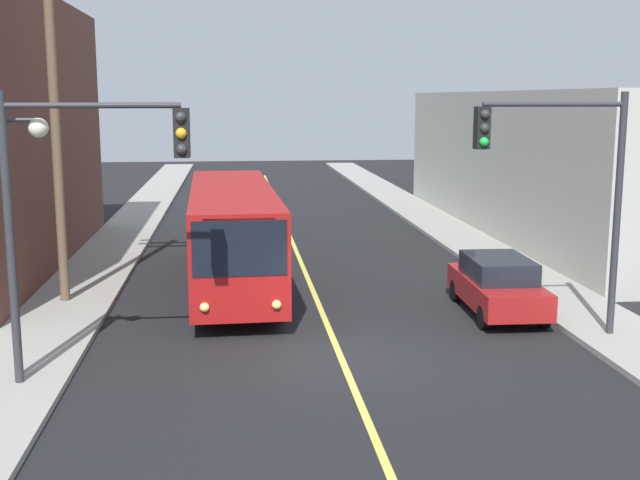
% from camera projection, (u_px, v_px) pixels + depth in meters
% --- Properties ---
extents(ground_plane, '(120.00, 120.00, 0.00)m').
position_uv_depth(ground_plane, '(341.00, 358.00, 18.69)').
color(ground_plane, black).
extents(sidewalk_left, '(2.50, 90.00, 0.15)m').
position_uv_depth(sidewalk_left, '(95.00, 271.00, 27.70)').
color(sidewalk_left, gray).
rests_on(sidewalk_left, ground).
extents(sidewalk_right, '(2.50, 90.00, 0.15)m').
position_uv_depth(sidewalk_right, '(501.00, 262.00, 29.24)').
color(sidewalk_right, gray).
rests_on(sidewalk_right, ground).
extents(lane_stripe_center, '(0.16, 60.00, 0.01)m').
position_uv_depth(lane_stripe_center, '(293.00, 244.00, 33.37)').
color(lane_stripe_center, '#D8CC4C').
rests_on(lane_stripe_center, ground).
extents(building_right_warehouse, '(12.00, 25.64, 6.29)m').
position_uv_depth(building_right_warehouse, '(606.00, 162.00, 36.42)').
color(building_right_warehouse, '#B2B2A8').
rests_on(building_right_warehouse, ground).
extents(city_bus, '(2.92, 12.22, 3.20)m').
position_uv_depth(city_bus, '(232.00, 231.00, 25.55)').
color(city_bus, maroon).
rests_on(city_bus, ground).
extents(parked_car_red, '(1.93, 4.45, 1.62)m').
position_uv_depth(parked_car_red, '(497.00, 284.00, 22.40)').
color(parked_car_red, maroon).
rests_on(parked_car_red, ground).
extents(utility_pole_near, '(2.40, 0.28, 11.69)m').
position_uv_depth(utility_pole_near, '(53.00, 79.00, 22.35)').
color(utility_pole_near, brown).
rests_on(utility_pole_near, sidewalk_left).
extents(traffic_signal_left_corner, '(3.75, 0.48, 6.00)m').
position_uv_depth(traffic_signal_left_corner, '(85.00, 183.00, 16.12)').
color(traffic_signal_left_corner, '#2D2D33').
rests_on(traffic_signal_left_corner, sidewalk_left).
extents(traffic_signal_right_corner, '(3.75, 0.48, 6.00)m').
position_uv_depth(traffic_signal_right_corner, '(560.00, 169.00, 19.28)').
color(traffic_signal_right_corner, '#2D2D33').
rests_on(traffic_signal_right_corner, sidewalk_right).
extents(street_lamp_left, '(0.98, 0.40, 5.50)m').
position_uv_depth(street_lamp_left, '(20.00, 209.00, 16.47)').
color(street_lamp_left, '#38383D').
rests_on(street_lamp_left, sidewalk_left).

